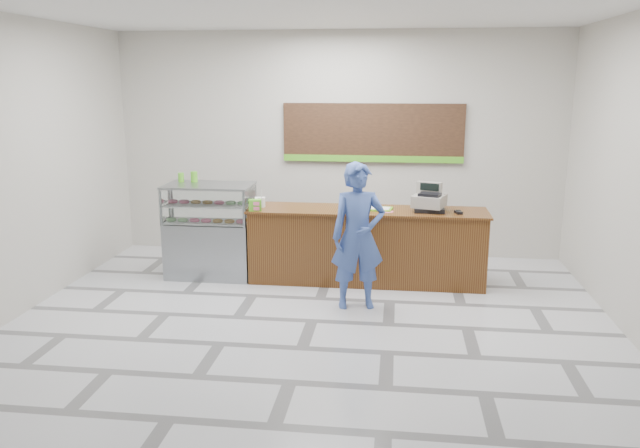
# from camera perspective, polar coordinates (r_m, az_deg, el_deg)

# --- Properties ---
(floor) EXTENTS (7.00, 7.00, 0.00)m
(floor) POSITION_cam_1_polar(r_m,az_deg,el_deg) (7.39, -0.74, -8.85)
(floor) COLOR silver
(floor) RESTS_ON ground
(back_wall) EXTENTS (7.00, 0.00, 7.00)m
(back_wall) POSITION_cam_1_polar(r_m,az_deg,el_deg) (9.89, 1.63, 7.23)
(back_wall) COLOR beige
(back_wall) RESTS_ON floor
(ceiling) EXTENTS (7.00, 7.00, 0.00)m
(ceiling) POSITION_cam_1_polar(r_m,az_deg,el_deg) (6.89, -0.83, 19.24)
(ceiling) COLOR silver
(ceiling) RESTS_ON back_wall
(sales_counter) EXTENTS (3.26, 0.76, 1.03)m
(sales_counter) POSITION_cam_1_polar(r_m,az_deg,el_deg) (8.65, 4.28, -1.99)
(sales_counter) COLOR brown
(sales_counter) RESTS_ON floor
(display_case) EXTENTS (1.22, 0.72, 1.33)m
(display_case) POSITION_cam_1_polar(r_m,az_deg,el_deg) (8.98, -9.99, -0.52)
(display_case) COLOR gray
(display_case) RESTS_ON floor
(menu_board) EXTENTS (2.80, 0.06, 0.90)m
(menu_board) POSITION_cam_1_polar(r_m,az_deg,el_deg) (9.79, 4.85, 8.21)
(menu_board) COLOR black
(menu_board) RESTS_ON back_wall
(cash_register) EXTENTS (0.50, 0.52, 0.38)m
(cash_register) POSITION_cam_1_polar(r_m,az_deg,el_deg) (8.51, 9.95, 2.13)
(cash_register) COLOR black
(cash_register) RESTS_ON sales_counter
(card_terminal) EXTENTS (0.11, 0.16, 0.04)m
(card_terminal) POSITION_cam_1_polar(r_m,az_deg,el_deg) (8.43, 12.54, 1.05)
(card_terminal) COLOR black
(card_terminal) RESTS_ON sales_counter
(serving_tray) EXTENTS (0.42, 0.33, 0.02)m
(serving_tray) POSITION_cam_1_polar(r_m,az_deg,el_deg) (8.53, 5.30, 1.40)
(serving_tray) COLOR #64B913
(serving_tray) RESTS_ON sales_counter
(napkin_box) EXTENTS (0.17, 0.17, 0.12)m
(napkin_box) POSITION_cam_1_polar(r_m,az_deg,el_deg) (8.75, -5.50, 2.03)
(napkin_box) COLOR white
(napkin_box) RESTS_ON sales_counter
(straw_cup) EXTENTS (0.09, 0.09, 0.13)m
(straw_cup) POSITION_cam_1_polar(r_m,az_deg,el_deg) (8.68, -5.36, 1.98)
(straw_cup) COLOR silver
(straw_cup) RESTS_ON sales_counter
(promo_box) EXTENTS (0.19, 0.15, 0.15)m
(promo_box) POSITION_cam_1_polar(r_m,az_deg,el_deg) (8.45, -5.96, 1.73)
(promo_box) COLOR #54B423
(promo_box) RESTS_ON sales_counter
(donut_decal) EXTENTS (0.17, 0.17, 0.00)m
(donut_decal) POSITION_cam_1_polar(r_m,az_deg,el_deg) (8.39, 6.17, 1.13)
(donut_decal) COLOR pink
(donut_decal) RESTS_ON sales_counter
(green_cup_left) EXTENTS (0.08, 0.08, 0.13)m
(green_cup_left) POSITION_cam_1_polar(r_m,az_deg,el_deg) (9.14, -12.59, 4.19)
(green_cup_left) COLOR #54B423
(green_cup_left) RESTS_ON display_case
(green_cup_right) EXTENTS (0.10, 0.10, 0.15)m
(green_cup_right) POSITION_cam_1_polar(r_m,az_deg,el_deg) (9.09, -11.43, 4.26)
(green_cup_right) COLOR #54B423
(green_cup_right) RESTS_ON display_case
(customer) EXTENTS (0.74, 0.57, 1.80)m
(customer) POSITION_cam_1_polar(r_m,az_deg,el_deg) (7.59, 3.50, -1.12)
(customer) COLOR #3B559E
(customer) RESTS_ON floor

